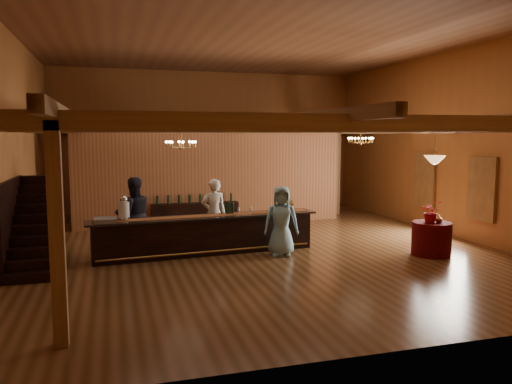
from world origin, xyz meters
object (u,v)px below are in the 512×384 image
object	(u,v)px
beverage_dispenser	(124,209)
pendant_lamp	(435,160)
floor_plant	(311,202)
raffle_drum	(286,205)
bartender	(214,213)
guest	(281,221)
chandelier_right	(360,140)
round_table	(431,239)
backbar_shelf	(195,215)
staff_second	(134,215)
chandelier_left	(181,144)
tasting_bar	(206,235)

from	to	relation	value
beverage_dispenser	pendant_lamp	world-z (taller)	pendant_lamp
floor_plant	raffle_drum	bearing A→B (deg)	-120.29
bartender	guest	distance (m)	2.00
raffle_drum	chandelier_right	distance (m)	4.24
beverage_dispenser	round_table	bearing A→B (deg)	-12.01
backbar_shelf	floor_plant	world-z (taller)	floor_plant
backbar_shelf	bartender	bearing A→B (deg)	-89.08
bartender	staff_second	distance (m)	2.09
raffle_drum	guest	size ratio (longest dim) A/B	0.19
chandelier_left	bartender	xyz separation A→B (m)	(0.80, -0.33, -1.84)
chandelier_left	pendant_lamp	size ratio (longest dim) A/B	0.89
raffle_drum	round_table	world-z (taller)	raffle_drum
raffle_drum	chandelier_left	bearing A→B (deg)	161.04
chandelier_right	guest	distance (m)	5.10
beverage_dispenser	bartender	world-z (taller)	bartender
raffle_drum	chandelier_left	xyz separation A→B (m)	(-2.66, 0.91, 1.62)
floor_plant	chandelier_right	bearing A→B (deg)	-67.50
tasting_bar	staff_second	distance (m)	1.97
tasting_bar	chandelier_left	size ratio (longest dim) A/B	7.35
staff_second	pendant_lamp	bearing A→B (deg)	150.15
round_table	chandelier_left	bearing A→B (deg)	155.00
chandelier_left	floor_plant	size ratio (longest dim) A/B	0.68
beverage_dispenser	bartender	bearing A→B (deg)	19.56
pendant_lamp	bartender	xyz separation A→B (m)	(-5.07, 2.41, -1.48)
tasting_bar	pendant_lamp	size ratio (longest dim) A/B	6.54
beverage_dispenser	round_table	distance (m)	7.62
beverage_dispenser	backbar_shelf	bearing A→B (deg)	59.27
tasting_bar	raffle_drum	bearing A→B (deg)	-1.18
beverage_dispenser	chandelier_left	world-z (taller)	chandelier_left
chandelier_left	round_table	bearing A→B (deg)	-25.00
chandelier_left	guest	xyz separation A→B (m)	(2.23, -1.72, -1.89)
tasting_bar	raffle_drum	world-z (taller)	raffle_drum
chandelier_left	backbar_shelf	bearing A→B (deg)	73.90
beverage_dispenser	guest	bearing A→B (deg)	-8.51
tasting_bar	pendant_lamp	xyz separation A→B (m)	(5.41, -1.69, 1.91)
tasting_bar	beverage_dispenser	size ratio (longest dim) A/B	9.81
backbar_shelf	pendant_lamp	size ratio (longest dim) A/B	3.14
pendant_lamp	bartender	distance (m)	5.80
round_table	staff_second	bearing A→B (deg)	161.00
guest	floor_plant	size ratio (longest dim) A/B	1.49
pendant_lamp	guest	size ratio (longest dim) A/B	0.51
chandelier_right	staff_second	bearing A→B (deg)	-168.46
chandelier_left	chandelier_right	size ratio (longest dim) A/B	1.00
raffle_drum	backbar_shelf	world-z (taller)	raffle_drum
raffle_drum	staff_second	size ratio (longest dim) A/B	0.18
beverage_dispenser	backbar_shelf	size ratio (longest dim) A/B	0.21
raffle_drum	round_table	distance (m)	3.77
bartender	guest	xyz separation A→B (m)	(1.43, -1.40, -0.05)
chandelier_right	tasting_bar	bearing A→B (deg)	-157.64
chandelier_right	round_table	bearing A→B (deg)	-90.65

